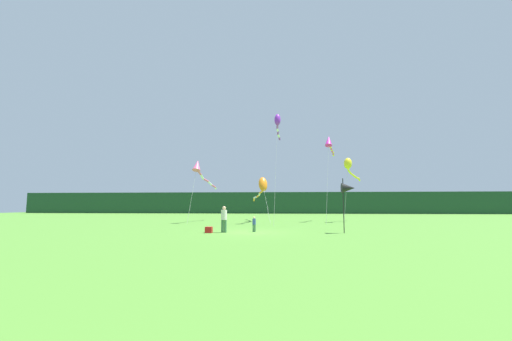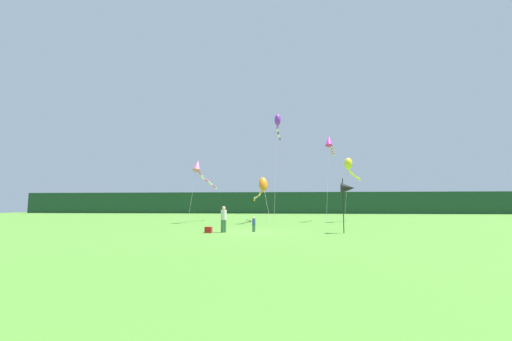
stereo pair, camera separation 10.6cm
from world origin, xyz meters
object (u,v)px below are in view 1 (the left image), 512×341
Objects in this scene: kite_purple at (278,123)px; kite_yellow at (349,165)px; kite_rainbow at (200,170)px; person_child at (254,223)px; banner_flag_pole at (348,189)px; cooler_box at (209,230)px; kite_orange at (262,186)px; person_adult at (224,218)px; kite_magenta at (329,142)px.

kite_purple reaches higher than kite_yellow.
kite_purple reaches higher than kite_rainbow.
banner_flag_pole reaches higher than person_child.
cooler_box is 15.16m from kite_orange.
person_adult is 1.69× the size of person_child.
cooler_box is 0.05× the size of kite_magenta.
cooler_box is at bearing -125.11° from kite_magenta.
kite_rainbow is at bearing 112.86° from person_adult.
cooler_box is at bearing -131.10° from kite_yellow.
kite_purple is (3.55, 10.63, 9.34)m from person_adult.
person_adult is 0.20× the size of kite_orange.
banner_flag_pole reaches higher than cooler_box.
kite_purple reaches higher than banner_flag_pole.
kite_orange is at bearing 83.14° from person_adult.
kite_orange is 1.25× the size of kite_yellow.
kite_rainbow is at bearing -171.33° from kite_yellow.
kite_magenta is at bearing 54.89° from cooler_box.
kite_orange is (-0.32, 13.43, 3.38)m from person_child.
person_child is 0.12× the size of kite_orange.
person_child is 6.89m from banner_flag_pole.
kite_orange is (2.67, 14.44, 3.77)m from cooler_box.
kite_purple is (-5.74, -3.65, 1.44)m from kite_magenta.
banner_flag_pole is 0.42× the size of kite_orange.
kite_yellow is (9.59, -0.39, 2.21)m from kite_orange.
kite_magenta reaches higher than kite_rainbow.
person_adult is 0.25× the size of kite_yellow.
person_child is 0.12× the size of kite_rainbow.
kite_magenta is (0.82, 14.03, 5.91)m from banner_flag_pole.
person_adult is 14.59m from kite_purple.
kite_yellow is at bearing 21.87° from kite_purple.
kite_orange reaches higher than banner_flag_pole.
banner_flag_pole is 17.43m from kite_rainbow.
person_adult is 0.18× the size of kite_magenta.
kite_orange is (-1.86, 3.49, -6.36)m from kite_purple.
kite_magenta reaches higher than kite_orange.
kite_rainbow is 1.28× the size of kite_yellow.
kite_purple is at bearing 81.22° from person_child.
kite_purple is at bearing -147.53° from kite_magenta.
kite_magenta is at bearing 164.67° from kite_yellow.
kite_orange is (-6.77, 13.87, 0.99)m from banner_flag_pole.
kite_yellow is at bearing 78.21° from banner_flag_pole.
person_adult is 8.70m from banner_flag_pole.
kite_rainbow is 14.74m from kite_magenta.
person_adult is at bearing 17.99° from cooler_box.
kite_rainbow reaches higher than cooler_box.
kite_rainbow is at bearing 122.62° from person_child.
kite_magenta is at bearing 61.85° from person_child.
cooler_box is 0.05× the size of kite_orange.
cooler_box is at bearing -71.92° from kite_rainbow.
kite_yellow is (9.26, 13.04, 5.59)m from person_child.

